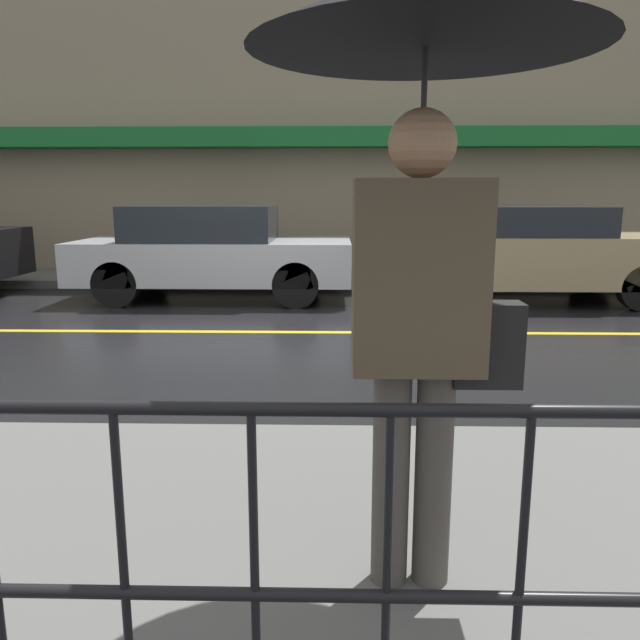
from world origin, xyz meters
TOP-DOWN VIEW (x-y plane):
  - ground_plane at (0.00, 0.00)m, footprint 80.00×80.00m
  - sidewalk_near at (0.00, -4.60)m, footprint 28.00×2.56m
  - sidewalk_far at (0.00, 4.17)m, footprint 28.00×1.70m
  - lane_marking at (0.00, 0.00)m, footprint 25.20×0.12m
  - building_storefront at (0.00, 5.15)m, footprint 28.00×0.85m
  - pedestrian at (1.18, -4.93)m, footprint 1.17×1.17m
  - car_silver at (-0.98, 2.37)m, footprint 4.12×1.74m
  - car_tan at (3.83, 2.37)m, footprint 4.02×1.95m

SIDE VIEW (x-z plane):
  - ground_plane at x=0.00m, z-range 0.00..0.00m
  - lane_marking at x=0.00m, z-range 0.00..0.01m
  - sidewalk_near at x=0.00m, z-range 0.00..0.14m
  - sidewalk_far at x=0.00m, z-range 0.00..0.14m
  - car_silver at x=-0.98m, z-range 0.02..1.43m
  - car_tan at x=3.83m, z-range 0.03..1.44m
  - pedestrian at x=1.18m, z-range 0.81..2.98m
  - building_storefront at x=0.00m, z-range -0.04..6.59m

